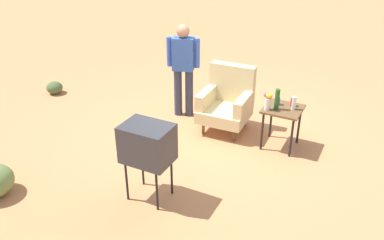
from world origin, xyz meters
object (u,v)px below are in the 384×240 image
(side_table, at_px, (282,114))
(flower_vase, at_px, (268,100))
(soda_can_blue, at_px, (278,101))
(bottle_wine_green, at_px, (277,99))
(armchair, at_px, (227,101))
(soda_can_red, at_px, (293,102))
(bottle_short_clear, at_px, (294,103))
(tv_on_stand, at_px, (147,144))
(person_standing, at_px, (183,65))

(side_table, relative_size, flower_vase, 2.48)
(soda_can_blue, bearing_deg, flower_vase, -110.13)
(bottle_wine_green, bearing_deg, armchair, 163.86)
(side_table, relative_size, soda_can_red, 5.40)
(armchair, xyz_separation_m, bottle_short_clear, (1.12, -0.14, 0.26))
(bottle_short_clear, bearing_deg, armchair, 172.71)
(flower_vase, bearing_deg, tv_on_stand, -116.55)
(tv_on_stand, height_order, bottle_wine_green, tv_on_stand)
(tv_on_stand, distance_m, bottle_short_clear, 2.38)
(armchair, bearing_deg, bottle_short_clear, -7.29)
(armchair, height_order, bottle_short_clear, armchair)
(armchair, distance_m, flower_vase, 0.90)
(soda_can_red, bearing_deg, side_table, -126.27)
(armchair, relative_size, bottle_short_clear, 5.30)
(tv_on_stand, relative_size, soda_can_red, 8.44)
(soda_can_blue, height_order, soda_can_red, same)
(tv_on_stand, bearing_deg, soda_can_blue, 64.18)
(bottle_short_clear, height_order, flower_vase, flower_vase)
(tv_on_stand, xyz_separation_m, flower_vase, (0.91, 1.82, 0.02))
(soda_can_red, bearing_deg, person_standing, 175.63)
(soda_can_red, height_order, flower_vase, flower_vase)
(bottle_wine_green, height_order, flower_vase, bottle_wine_green)
(soda_can_blue, distance_m, flower_vase, 0.28)
(soda_can_blue, xyz_separation_m, soda_can_red, (0.21, 0.05, 0.00))
(tv_on_stand, relative_size, bottle_short_clear, 5.15)
(tv_on_stand, height_order, flower_vase, tv_on_stand)
(bottle_wine_green, bearing_deg, soda_can_blue, 99.38)
(person_standing, xyz_separation_m, soda_can_red, (1.95, -0.15, -0.22))
(side_table, distance_m, bottle_short_clear, 0.25)
(soda_can_blue, xyz_separation_m, bottle_wine_green, (0.03, -0.17, 0.10))
(soda_can_blue, bearing_deg, soda_can_red, 13.87)
(person_standing, distance_m, soda_can_red, 1.97)
(soda_can_red, distance_m, flower_vase, 0.43)
(side_table, relative_size, bottle_wine_green, 2.06)
(bottle_short_clear, xyz_separation_m, soda_can_red, (-0.04, 0.10, -0.04))
(flower_vase, bearing_deg, person_standing, 164.84)
(armchair, height_order, bottle_wine_green, armchair)
(side_table, relative_size, soda_can_blue, 5.40)
(tv_on_stand, height_order, person_standing, person_standing)
(armchair, distance_m, person_standing, 0.99)
(side_table, relative_size, person_standing, 0.40)
(person_standing, xyz_separation_m, bottle_wine_green, (1.77, -0.37, -0.12))
(armchair, xyz_separation_m, tv_on_stand, (-0.14, -2.16, 0.28))
(bottle_wine_green, distance_m, flower_vase, 0.14)
(side_table, distance_m, bottle_wine_green, 0.29)
(side_table, distance_m, flower_vase, 0.36)
(side_table, distance_m, person_standing, 1.91)
(armchair, distance_m, soda_can_blue, 0.89)
(tv_on_stand, bearing_deg, bottle_wine_green, 61.61)
(bottle_short_clear, xyz_separation_m, bottle_wine_green, (-0.23, -0.11, 0.06))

